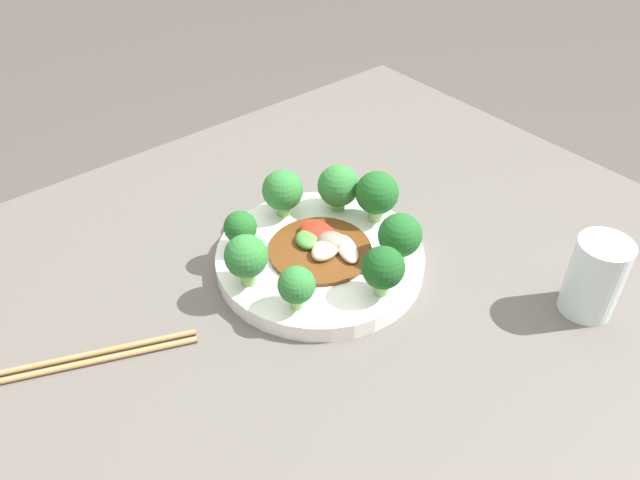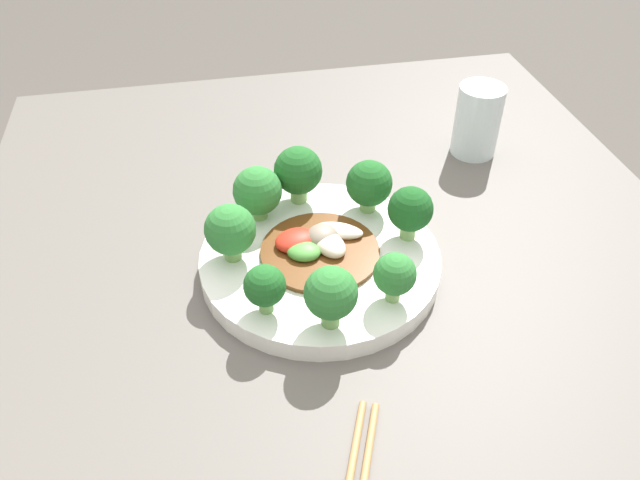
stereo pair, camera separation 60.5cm
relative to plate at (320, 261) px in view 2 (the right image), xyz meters
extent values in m
cube|color=#5B5651|center=(-0.02, 0.03, -0.36)|extent=(0.98, 0.89, 0.70)
cylinder|color=white|center=(0.00, 0.00, 0.00)|extent=(0.28, 0.28, 0.02)
cylinder|color=#7AAD5B|center=(-0.01, -0.10, 0.02)|extent=(0.02, 0.02, 0.02)
sphere|color=#2D7533|center=(-0.01, -0.10, 0.05)|extent=(0.06, 0.06, 0.06)
cylinder|color=#7AAD5B|center=(-0.08, -0.06, 0.02)|extent=(0.02, 0.02, 0.01)
sphere|color=#2D7533|center=(-0.08, -0.06, 0.05)|extent=(0.06, 0.06, 0.06)
cylinder|color=#70A356|center=(0.11, -0.01, 0.02)|extent=(0.02, 0.02, 0.02)
sphere|color=#2D7533|center=(0.11, -0.01, 0.05)|extent=(0.05, 0.05, 0.05)
cylinder|color=#70A356|center=(0.07, -0.07, 0.02)|extent=(0.02, 0.02, 0.02)
sphere|color=#1E5B23|center=(0.07, -0.07, 0.05)|extent=(0.04, 0.04, 0.04)
cylinder|color=#89B76B|center=(-0.11, -0.01, 0.02)|extent=(0.02, 0.02, 0.02)
sphere|color=#1E5B23|center=(-0.11, -0.01, 0.06)|extent=(0.06, 0.06, 0.06)
cylinder|color=#89B76B|center=(-0.01, 0.11, 0.02)|extent=(0.02, 0.02, 0.02)
sphere|color=#19511E|center=(-0.01, 0.11, 0.05)|extent=(0.05, 0.05, 0.05)
cylinder|color=#89B76B|center=(-0.07, 0.07, 0.02)|extent=(0.02, 0.02, 0.02)
sphere|color=#1E5B23|center=(-0.07, 0.07, 0.05)|extent=(0.06, 0.06, 0.06)
cylinder|color=#89B76B|center=(0.08, 0.06, 0.02)|extent=(0.02, 0.02, 0.02)
sphere|color=#2D7533|center=(0.08, 0.06, 0.05)|extent=(0.04, 0.04, 0.04)
cylinder|color=#5B3314|center=(0.00, 0.00, 0.01)|extent=(0.14, 0.14, 0.01)
ellipsoid|color=red|center=(-0.01, -0.02, 0.02)|extent=(0.05, 0.06, 0.02)
ellipsoid|color=gray|center=(-0.01, 0.01, 0.02)|extent=(0.05, 0.05, 0.02)
ellipsoid|color=beige|center=(0.00, 0.01, 0.02)|extent=(0.06, 0.05, 0.02)
ellipsoid|color=#4C933D|center=(0.00, -0.02, 0.02)|extent=(0.04, 0.05, 0.02)
ellipsoid|color=silver|center=(-0.02, 0.03, 0.02)|extent=(0.05, 0.06, 0.01)
cylinder|color=silver|center=(-0.20, 0.27, 0.04)|extent=(0.06, 0.06, 0.10)
camera|label=1|loc=(0.40, 0.48, 0.54)|focal=35.00mm
camera|label=2|loc=(0.52, -0.11, 0.48)|focal=35.00mm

